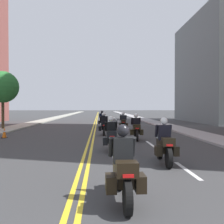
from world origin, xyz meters
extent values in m
plane|color=#38393A|center=(0.00, 48.00, 0.00)|extent=(264.00, 264.00, 0.00)
cube|color=#A3A295|center=(-7.50, 48.00, 0.06)|extent=(2.07, 144.00, 0.12)
cube|color=#9B989A|center=(7.50, 48.00, 0.06)|extent=(2.07, 144.00, 0.12)
cube|color=yellow|center=(-0.12, 48.00, 0.00)|extent=(0.12, 132.00, 0.01)
cube|color=yellow|center=(0.12, 48.00, 0.00)|extent=(0.12, 132.00, 0.01)
cube|color=silver|center=(3.23, 8.00, 0.00)|extent=(0.14, 2.40, 0.01)
cube|color=silver|center=(3.23, 14.00, 0.00)|extent=(0.14, 2.40, 0.01)
cube|color=silver|center=(3.23, 20.00, 0.00)|extent=(0.14, 2.40, 0.01)
cube|color=silver|center=(3.23, 26.00, 0.00)|extent=(0.14, 2.40, 0.01)
cube|color=silver|center=(3.23, 32.00, 0.00)|extent=(0.14, 2.40, 0.01)
cube|color=silver|center=(3.23, 38.00, 0.00)|extent=(0.14, 2.40, 0.01)
cube|color=silver|center=(3.23, 44.00, 0.00)|extent=(0.14, 2.40, 0.01)
cube|color=silver|center=(3.23, 50.00, 0.00)|extent=(0.14, 2.40, 0.01)
cube|color=silver|center=(3.23, 56.00, 0.00)|extent=(0.14, 2.40, 0.01)
cylinder|color=black|center=(0.97, 6.13, 0.33)|extent=(0.14, 0.66, 0.66)
cylinder|color=black|center=(1.01, 4.58, 0.33)|extent=(0.14, 0.66, 0.66)
cube|color=silver|center=(0.97, 6.13, 0.68)|extent=(0.15, 0.32, 0.04)
cube|color=black|center=(0.99, 5.36, 0.61)|extent=(0.35, 1.19, 0.40)
cube|color=black|center=(1.01, 4.66, 0.83)|extent=(0.41, 0.37, 0.28)
cube|color=red|center=(1.01, 4.47, 0.75)|extent=(0.20, 0.04, 0.06)
cube|color=black|center=(0.72, 4.88, 0.51)|extent=(0.21, 0.45, 0.32)
cube|color=black|center=(1.28, 4.90, 0.51)|extent=(0.21, 0.45, 0.32)
cube|color=#B2C1CC|center=(0.97, 5.85, 0.99)|extent=(0.36, 0.13, 0.36)
cube|color=black|center=(0.99, 5.31, 1.08)|extent=(0.41, 0.27, 0.53)
cylinder|color=black|center=(0.74, 5.45, 1.13)|extent=(0.11, 0.28, 0.45)
cylinder|color=black|center=(1.22, 5.46, 1.13)|extent=(0.11, 0.28, 0.45)
sphere|color=black|center=(0.99, 5.34, 1.48)|extent=(0.26, 0.26, 0.26)
cylinder|color=black|center=(2.79, 9.85, 0.34)|extent=(0.16, 0.68, 0.68)
cylinder|color=black|center=(2.73, 8.29, 0.34)|extent=(0.16, 0.68, 0.68)
cube|color=silver|center=(2.79, 9.85, 0.70)|extent=(0.15, 0.32, 0.04)
cube|color=black|center=(2.76, 9.07, 0.62)|extent=(0.36, 1.20, 0.40)
cube|color=black|center=(2.73, 8.36, 0.84)|extent=(0.41, 0.37, 0.28)
cube|color=red|center=(2.73, 8.17, 0.76)|extent=(0.20, 0.04, 0.06)
cube|color=black|center=(2.46, 8.61, 0.52)|extent=(0.22, 0.45, 0.32)
cube|color=black|center=(3.02, 8.59, 0.52)|extent=(0.22, 0.45, 0.32)
cube|color=#B2C1CC|center=(2.78, 9.57, 1.00)|extent=(0.36, 0.13, 0.36)
cube|color=black|center=(2.76, 9.02, 1.08)|extent=(0.41, 0.27, 0.53)
cylinder|color=black|center=(2.52, 9.18, 1.13)|extent=(0.11, 0.28, 0.45)
cylinder|color=black|center=(3.00, 9.16, 1.13)|extent=(0.11, 0.28, 0.45)
sphere|color=white|center=(2.76, 9.05, 1.49)|extent=(0.26, 0.26, 0.26)
cylinder|color=black|center=(1.01, 12.68, 0.31)|extent=(0.14, 0.62, 0.62)
cylinder|color=black|center=(1.03, 11.17, 0.31)|extent=(0.14, 0.62, 0.62)
cube|color=silver|center=(1.01, 12.68, 0.64)|extent=(0.14, 0.32, 0.04)
cube|color=black|center=(1.02, 11.93, 0.59)|extent=(0.33, 1.14, 0.40)
cube|color=black|center=(1.03, 11.25, 0.81)|extent=(0.40, 0.37, 0.28)
cube|color=red|center=(1.04, 11.06, 0.73)|extent=(0.20, 0.03, 0.06)
cube|color=black|center=(0.75, 11.47, 0.49)|extent=(0.21, 0.44, 0.32)
cube|color=black|center=(1.31, 11.48, 0.49)|extent=(0.21, 0.44, 0.32)
cube|color=#B2C1CC|center=(1.02, 12.41, 0.97)|extent=(0.36, 0.13, 0.36)
cube|color=black|center=(1.02, 11.88, 1.05)|extent=(0.40, 0.27, 0.52)
cylinder|color=black|center=(0.78, 12.02, 1.10)|extent=(0.10, 0.28, 0.45)
cylinder|color=black|center=(1.26, 12.03, 1.10)|extent=(0.10, 0.28, 0.45)
sphere|color=white|center=(1.02, 11.91, 1.45)|extent=(0.26, 0.26, 0.26)
cylinder|color=black|center=(2.74, 16.63, 0.34)|extent=(0.15, 0.68, 0.68)
cylinder|color=black|center=(2.67, 15.14, 0.34)|extent=(0.15, 0.68, 0.68)
cube|color=silver|center=(2.74, 16.63, 0.70)|extent=(0.16, 0.33, 0.04)
cube|color=black|center=(2.71, 15.88, 0.62)|extent=(0.38, 1.15, 0.40)
cube|color=black|center=(2.67, 15.21, 0.84)|extent=(0.42, 0.38, 0.28)
cube|color=red|center=(2.66, 15.02, 0.76)|extent=(0.20, 0.04, 0.06)
cube|color=black|center=(2.40, 15.45, 0.52)|extent=(0.22, 0.45, 0.32)
cube|color=black|center=(2.96, 15.42, 0.52)|extent=(0.22, 0.45, 0.32)
cube|color=#B2C1CC|center=(2.73, 16.36, 1.00)|extent=(0.37, 0.14, 0.36)
cube|color=black|center=(2.70, 15.83, 1.08)|extent=(0.41, 0.28, 0.52)
cylinder|color=black|center=(2.47, 15.99, 1.13)|extent=(0.11, 0.29, 0.45)
cylinder|color=black|center=(2.95, 15.97, 1.13)|extent=(0.11, 0.29, 0.45)
sphere|color=white|center=(2.70, 15.86, 1.47)|extent=(0.26, 0.26, 0.26)
cylinder|color=black|center=(0.82, 19.85, 0.31)|extent=(0.11, 0.63, 0.63)
cylinder|color=black|center=(0.82, 18.22, 0.31)|extent=(0.11, 0.63, 0.63)
cube|color=silver|center=(0.82, 19.85, 0.65)|extent=(0.14, 0.32, 0.04)
cube|color=black|center=(0.82, 19.04, 0.59)|extent=(0.32, 1.24, 0.40)
cube|color=black|center=(0.82, 18.30, 0.81)|extent=(0.40, 0.36, 0.28)
cube|color=red|center=(0.82, 18.11, 0.73)|extent=(0.20, 0.03, 0.06)
cube|color=black|center=(0.54, 18.55, 0.49)|extent=(0.20, 0.44, 0.32)
cube|color=black|center=(1.10, 18.55, 0.49)|extent=(0.20, 0.44, 0.32)
cube|color=#B2C1CC|center=(0.82, 19.56, 0.97)|extent=(0.36, 0.12, 0.36)
cube|color=black|center=(0.82, 18.99, 1.06)|extent=(0.40, 0.26, 0.54)
cylinder|color=black|center=(0.58, 19.14, 1.11)|extent=(0.10, 0.28, 0.45)
cylinder|color=black|center=(1.06, 19.14, 1.11)|extent=(0.10, 0.28, 0.45)
sphere|color=white|center=(0.82, 19.02, 1.47)|extent=(0.26, 0.26, 0.26)
cylinder|color=black|center=(2.59, 23.41, 0.31)|extent=(0.16, 0.63, 0.62)
cylinder|color=black|center=(2.50, 21.96, 0.31)|extent=(0.16, 0.63, 0.62)
cube|color=silver|center=(2.59, 23.41, 0.64)|extent=(0.16, 0.33, 0.04)
cube|color=black|center=(2.54, 22.68, 0.59)|extent=(0.38, 1.12, 0.40)
cube|color=black|center=(2.50, 22.03, 0.81)|extent=(0.42, 0.38, 0.28)
cube|color=red|center=(2.49, 21.84, 0.73)|extent=(0.20, 0.04, 0.06)
cube|color=black|center=(2.24, 22.27, 0.49)|extent=(0.23, 0.45, 0.32)
cube|color=black|center=(2.80, 22.23, 0.49)|extent=(0.23, 0.45, 0.32)
cube|color=#B2C1CC|center=(2.57, 23.15, 0.97)|extent=(0.37, 0.14, 0.36)
cube|color=black|center=(2.54, 22.63, 1.05)|extent=(0.41, 0.28, 0.51)
cylinder|color=black|center=(2.31, 22.80, 1.10)|extent=(0.12, 0.29, 0.45)
cylinder|color=black|center=(2.79, 22.77, 1.10)|extent=(0.12, 0.29, 0.45)
sphere|color=white|center=(2.54, 22.66, 1.44)|extent=(0.26, 0.26, 0.26)
cylinder|color=black|center=(0.78, 27.04, 0.33)|extent=(0.15, 0.67, 0.67)
cylinder|color=black|center=(0.74, 25.51, 0.33)|extent=(0.15, 0.67, 0.67)
cube|color=silver|center=(0.78, 27.04, 0.69)|extent=(0.15, 0.32, 0.04)
cube|color=black|center=(0.76, 26.27, 0.61)|extent=(0.35, 1.18, 0.40)
cube|color=black|center=(0.74, 25.58, 0.83)|extent=(0.41, 0.37, 0.28)
cube|color=red|center=(0.73, 25.39, 0.75)|extent=(0.20, 0.04, 0.06)
cube|color=black|center=(0.47, 25.82, 0.51)|extent=(0.21, 0.45, 0.32)
cube|color=black|center=(1.03, 25.80, 0.51)|extent=(0.21, 0.45, 0.32)
cube|color=#B2C1CC|center=(0.77, 26.77, 0.99)|extent=(0.36, 0.13, 0.36)
cube|color=black|center=(0.76, 26.22, 1.09)|extent=(0.41, 0.27, 0.56)
cylinder|color=black|center=(0.52, 26.38, 1.14)|extent=(0.11, 0.28, 0.45)
cylinder|color=black|center=(1.00, 26.37, 1.14)|extent=(0.11, 0.28, 0.45)
sphere|color=black|center=(0.76, 26.25, 1.52)|extent=(0.26, 0.26, 0.26)
cube|color=black|center=(-5.60, 17.26, 0.01)|extent=(0.34, 0.34, 0.03)
cone|color=orange|center=(-5.60, 17.26, 0.36)|extent=(0.27, 0.27, 0.66)
cylinder|color=white|center=(-5.60, 17.26, 0.44)|extent=(0.18, 0.18, 0.08)
cylinder|color=#4A3C25|center=(-7.96, 23.72, 1.39)|extent=(0.24, 0.24, 2.78)
sphere|color=#2C7333|center=(-7.96, 23.72, 3.75)|extent=(2.77, 2.77, 2.77)
camera|label=1|loc=(0.50, -0.24, 1.97)|focal=43.13mm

